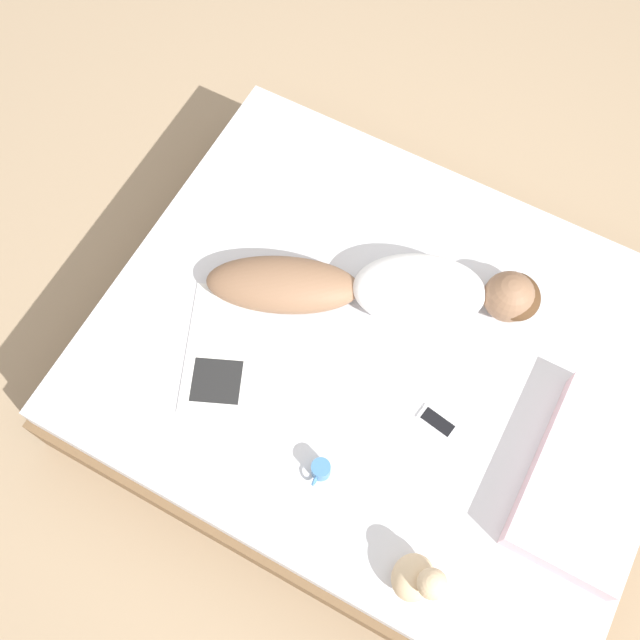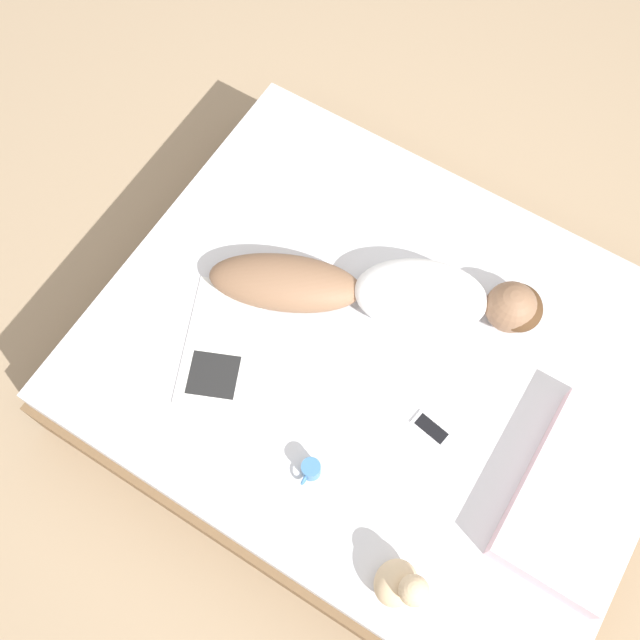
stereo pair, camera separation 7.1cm
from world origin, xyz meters
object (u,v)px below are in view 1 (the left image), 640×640
person (389,290)px  cell_phone (438,422)px  open_magazine (221,350)px  coffee_mug (322,470)px

person → cell_phone: bearing=22.7°
open_magazine → cell_phone: bearing=75.4°
person → cell_phone: 0.55m
coffee_mug → cell_phone: 0.48m
cell_phone → open_magazine: bearing=-71.5°
person → coffee_mug: bearing=-16.7°
coffee_mug → cell_phone: (-0.38, 0.30, -0.04)m
coffee_mug → open_magazine: bearing=-112.5°
open_magazine → person: bearing=113.0°
open_magazine → coffee_mug: (0.24, 0.58, 0.04)m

